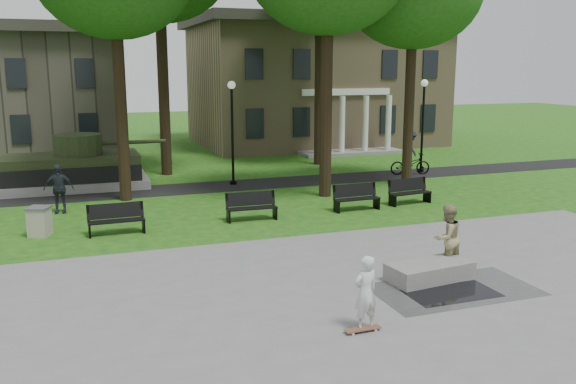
# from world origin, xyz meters

# --- Properties ---
(ground) EXTENTS (120.00, 120.00, 0.00)m
(ground) POSITION_xyz_m (0.00, 0.00, 0.00)
(ground) COLOR #194F12
(ground) RESTS_ON ground
(plaza) EXTENTS (22.00, 16.00, 0.02)m
(plaza) POSITION_xyz_m (0.00, -5.00, 0.01)
(plaza) COLOR gray
(plaza) RESTS_ON ground
(footpath) EXTENTS (44.00, 2.60, 0.01)m
(footpath) POSITION_xyz_m (0.00, 12.00, 0.01)
(footpath) COLOR black
(footpath) RESTS_ON ground
(building_right) EXTENTS (17.00, 12.00, 8.60)m
(building_right) POSITION_xyz_m (10.00, 26.00, 4.34)
(building_right) COLOR #9E8460
(building_right) RESTS_ON ground
(lamp_mid) EXTENTS (0.36, 0.36, 4.73)m
(lamp_mid) POSITION_xyz_m (0.50, 12.30, 2.79)
(lamp_mid) COLOR black
(lamp_mid) RESTS_ON ground
(lamp_right) EXTENTS (0.36, 0.36, 4.73)m
(lamp_right) POSITION_xyz_m (10.50, 12.30, 2.79)
(lamp_right) COLOR black
(lamp_right) RESTS_ON ground
(tank_monument) EXTENTS (7.45, 3.40, 2.40)m
(tank_monument) POSITION_xyz_m (-6.46, 14.00, 0.86)
(tank_monument) COLOR gray
(tank_monument) RESTS_ON ground
(puddle) EXTENTS (2.20, 1.20, 0.00)m
(puddle) POSITION_xyz_m (1.93, -2.99, 0.02)
(puddle) COLOR black
(puddle) RESTS_ON plaza
(concrete_block) EXTENTS (2.30, 1.25, 0.45)m
(concrete_block) POSITION_xyz_m (1.95, -1.96, 0.24)
(concrete_block) COLOR gray
(concrete_block) RESTS_ON plaza
(skateboard) EXTENTS (0.78, 0.22, 0.07)m
(skateboard) POSITION_xyz_m (-1.06, -4.21, 0.06)
(skateboard) COLOR brown
(skateboard) RESTS_ON plaza
(skateboarder) EXTENTS (0.65, 0.49, 1.59)m
(skateboarder) POSITION_xyz_m (-0.97, -4.09, 0.82)
(skateboarder) COLOR silver
(skateboarder) RESTS_ON plaza
(friend_watching) EXTENTS (1.02, 0.88, 1.80)m
(friend_watching) POSITION_xyz_m (2.76, -1.46, 0.92)
(friend_watching) COLOR tan
(friend_watching) RESTS_ON plaza
(pedestrian_walker) EXTENTS (1.11, 0.56, 1.83)m
(pedestrian_walker) POSITION_xyz_m (-7.02, 9.04, 0.92)
(pedestrian_walker) COLOR #22262D
(pedestrian_walker) RESTS_ON ground
(cyclist) EXTENTS (2.14, 1.26, 2.23)m
(cyclist) POSITION_xyz_m (9.57, 11.82, 0.91)
(cyclist) COLOR black
(cyclist) RESTS_ON ground
(park_bench_0) EXTENTS (1.81, 0.56, 1.00)m
(park_bench_0) POSITION_xyz_m (-5.25, 5.31, 0.52)
(park_bench_0) COLOR black
(park_bench_0) RESTS_ON ground
(park_bench_1) EXTENTS (1.81, 0.59, 1.00)m
(park_bench_1) POSITION_xyz_m (-0.59, 5.59, 0.52)
(park_bench_1) COLOR black
(park_bench_1) RESTS_ON ground
(park_bench_2) EXTENTS (1.81, 0.58, 1.00)m
(park_bench_2) POSITION_xyz_m (3.59, 5.72, 0.52)
(park_bench_2) COLOR black
(park_bench_2) RESTS_ON ground
(park_bench_3) EXTENTS (1.84, 0.73, 1.00)m
(park_bench_3) POSITION_xyz_m (6.06, 6.00, 0.52)
(park_bench_3) COLOR black
(park_bench_3) RESTS_ON ground
(trash_bin) EXTENTS (0.86, 0.86, 0.96)m
(trash_bin) POSITION_xyz_m (-7.60, 5.89, 0.49)
(trash_bin) COLOR #AAA28C
(trash_bin) RESTS_ON ground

